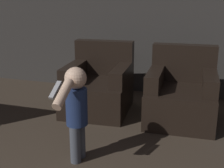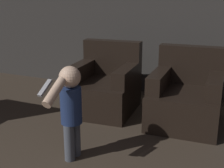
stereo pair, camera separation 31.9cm
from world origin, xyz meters
name	(u,v)px [view 1 (the left image)]	position (x,y,z in m)	size (l,w,h in m)	color
wall_back	(137,4)	(0.00, 4.50, 1.30)	(8.40, 0.05, 2.60)	#33302D
armchair_left	(99,87)	(-0.25, 3.56, 0.30)	(0.84, 0.92, 0.85)	black
armchair_right	(181,95)	(0.79, 3.56, 0.30)	(0.82, 0.90, 0.85)	black
person_toddler	(76,107)	(0.01, 2.32, 0.51)	(0.19, 0.59, 0.87)	#474C56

